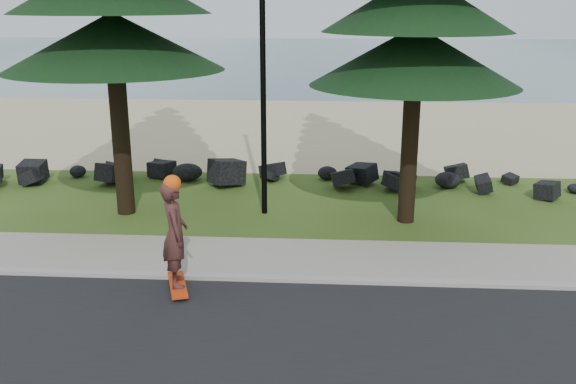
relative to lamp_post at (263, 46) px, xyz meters
name	(u,v)px	position (x,y,z in m)	size (l,w,h in m)	color
ground	(249,262)	(0.00, -3.20, -4.13)	(160.00, 160.00, 0.00)	#314B17
kerb	(243,278)	(0.00, -4.10, -4.08)	(160.00, 0.20, 0.10)	#ABA39A
sidewalk	(250,257)	(0.00, -3.00, -4.09)	(160.00, 2.00, 0.08)	gray
beach_sand	(291,128)	(0.00, 11.30, -4.13)	(160.00, 15.00, 0.01)	#CCBC88
ocean	(314,56)	(0.00, 47.80, -4.13)	(160.00, 58.00, 0.01)	#3A6370
seawall_boulders	(273,186)	(0.00, 2.40, -4.13)	(60.00, 2.40, 1.10)	black
lamp_post	(263,46)	(0.00, 0.00, 0.00)	(0.25, 0.14, 8.14)	black
skateboarder	(175,234)	(-1.16, -4.61, -3.03)	(0.67, 1.22, 2.20)	red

